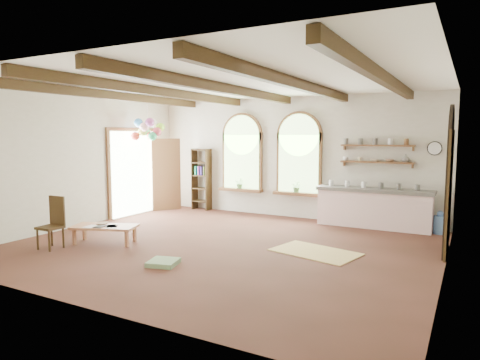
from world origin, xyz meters
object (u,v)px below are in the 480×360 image
Objects in this scene: coffee_table at (105,228)px; balloon_cluster at (148,129)px; kitchen_counter at (374,208)px; side_chair at (51,234)px.

balloon_cluster is (-1.20, 2.79, 2.03)m from coffee_table.
kitchen_counter is at bearing 13.78° from balloon_cluster.
kitchen_counter is 7.13m from side_chair.
side_chair reaches higher than kitchen_counter.
coffee_table is 0.99m from side_chair.
coffee_table is 1.22× the size of balloon_cluster.
kitchen_counter reaches higher than coffee_table.
coffee_table is at bearing -66.71° from balloon_cluster.
coffee_table is 1.39× the size of side_chair.
balloon_cluster is (-5.70, -1.40, 1.87)m from kitchen_counter.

